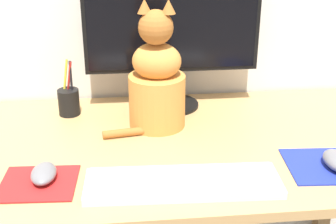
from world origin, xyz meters
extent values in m
cube|color=tan|center=(0.00, 0.00, 0.71)|extent=(1.33, 0.69, 0.02)
cube|color=olive|center=(0.63, 0.30, 0.35)|extent=(0.05, 0.05, 0.69)
cylinder|color=black|center=(0.03, 0.25, 0.72)|extent=(0.17, 0.17, 0.01)
cylinder|color=black|center=(0.03, 0.25, 0.78)|extent=(0.04, 0.04, 0.11)
cube|color=black|center=(0.03, 0.25, 0.99)|extent=(0.54, 0.02, 0.30)
cube|color=black|center=(0.03, 0.24, 0.99)|extent=(0.51, 0.00, 0.28)
cube|color=silver|center=(0.00, -0.22, 0.73)|extent=(0.45, 0.15, 0.02)
cube|color=white|center=(0.00, -0.22, 0.74)|extent=(0.44, 0.13, 0.01)
cube|color=red|center=(-0.33, -0.18, 0.72)|extent=(0.18, 0.16, 0.00)
cube|color=#1E2D9E|center=(0.37, -0.17, 0.72)|extent=(0.21, 0.19, 0.00)
ellipsoid|color=slate|center=(-0.32, -0.16, 0.74)|extent=(0.06, 0.10, 0.03)
cylinder|color=#D6893D|center=(-0.03, 0.11, 0.79)|extent=(0.19, 0.19, 0.15)
ellipsoid|color=#D6893D|center=(-0.03, 0.11, 0.91)|extent=(0.16, 0.14, 0.11)
sphere|color=#A36028|center=(-0.03, 0.10, 1.01)|extent=(0.11, 0.11, 0.10)
cone|color=#A36028|center=(-0.06, 0.11, 1.07)|extent=(0.05, 0.05, 0.04)
cone|color=#A36028|center=(0.00, 0.10, 1.07)|extent=(0.05, 0.05, 0.04)
cylinder|color=#A36028|center=(-0.08, 0.05, 0.73)|extent=(0.21, 0.05, 0.02)
cylinder|color=black|center=(-0.30, 0.22, 0.76)|extent=(0.07, 0.07, 0.08)
cylinder|color=yellow|center=(-0.30, 0.23, 0.82)|extent=(0.03, 0.02, 0.14)
cylinder|color=red|center=(-0.29, 0.22, 0.82)|extent=(0.03, 0.03, 0.14)
cylinder|color=black|center=(-0.28, 0.22, 0.82)|extent=(0.01, 0.02, 0.14)
camera|label=1|loc=(-0.13, -1.13, 1.31)|focal=50.00mm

